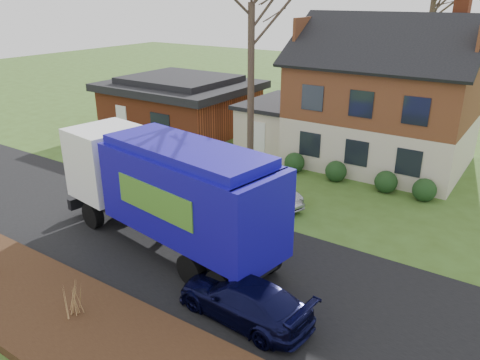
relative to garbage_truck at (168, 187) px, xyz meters
The scene contains 9 objects.
ground 2.75m from the garbage_truck, ahead, with size 120.00×120.00×0.00m, color #38521B.
road 2.74m from the garbage_truck, ahead, with size 80.00×7.00×0.02m, color black.
mulch_verge 5.75m from the garbage_truck, 76.70° to the right, with size 80.00×3.50×0.30m, color #311C10.
main_house 14.43m from the garbage_truck, 79.15° to the left, with size 12.95×8.95×9.26m.
ranch_house 17.05m from the garbage_truck, 129.30° to the left, with size 9.80×8.20×3.70m.
garbage_truck is the anchor object (origin of this frame).
silver_sedan 5.78m from the garbage_truck, 81.87° to the left, with size 1.42×4.06×1.34m, color #979A9E.
navy_wagon 5.29m from the garbage_truck, 22.94° to the right, with size 1.76×4.33×1.26m, color black.
grass_clump_mid 5.19m from the garbage_truck, 81.85° to the right, with size 0.38×0.31×1.07m.
Camera 1 is at (9.69, -11.67, 8.96)m, focal length 35.00 mm.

